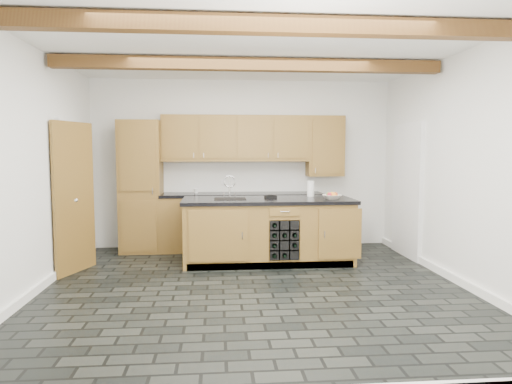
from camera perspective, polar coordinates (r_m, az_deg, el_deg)
ground at (r=5.49m, az=-0.19°, el=-11.96°), size 5.00×5.00×0.00m
room_shell at (r=5.78m, az=-1.46°, el=4.25°), size 5.01×5.00×5.00m
back_cabinetry at (r=7.50m, az=-4.43°, el=0.24°), size 3.65×0.62×2.20m
island at (r=6.66m, az=1.56°, el=-4.83°), size 2.48×0.96×0.93m
faucet at (r=6.60m, az=-3.29°, el=-0.54°), size 0.45×0.40×0.34m
kitchen_scale at (r=6.66m, az=1.84°, el=-0.57°), size 0.19×0.13×0.05m
fruit_bowl at (r=6.62m, az=9.47°, el=-0.62°), size 0.29×0.29×0.06m
fruit_cluster at (r=6.61m, az=9.47°, el=-0.32°), size 0.16×0.17×0.07m
paper_towel at (r=6.97m, az=6.85°, el=0.41°), size 0.11×0.11×0.23m
mug at (r=7.50m, az=-7.49°, el=0.15°), size 0.12×0.12×0.08m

